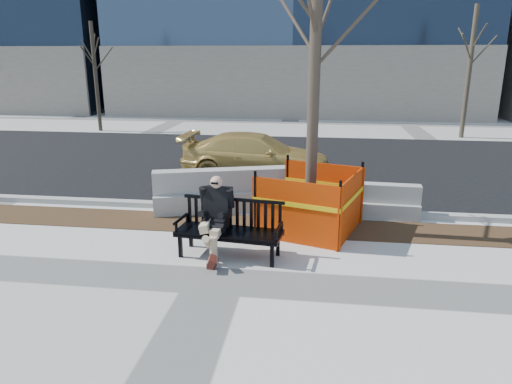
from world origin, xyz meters
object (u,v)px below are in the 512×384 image
at_px(tree_fence, 309,229).
at_px(sedan, 256,177).
at_px(seated_man, 216,253).
at_px(jersey_barrier_left, 229,209).
at_px(bench, 230,256).
at_px(jersey_barrier_right, 356,215).

distance_m(tree_fence, sedan, 4.55).
xyz_separation_m(seated_man, sedan, (-0.01, 5.71, 0.00)).
relative_size(tree_fence, jersey_barrier_left, 1.95).
bearing_deg(seated_man, bench, -10.99).
distance_m(seated_man, jersey_barrier_left, 2.55).
xyz_separation_m(tree_fence, jersey_barrier_right, (1.03, 1.03, 0.00)).
distance_m(sedan, jersey_barrier_right, 4.20).
height_order(seated_man, jersey_barrier_left, seated_man).
bearing_deg(seated_man, jersey_barrier_left, 102.10).
height_order(bench, seated_man, seated_man).
height_order(bench, sedan, sedan).
distance_m(seated_man, sedan, 5.71).
distance_m(jersey_barrier_left, jersey_barrier_right, 2.92).
bearing_deg(jersey_barrier_right, tree_fence, -131.96).
bearing_deg(bench, tree_fence, 54.78).
xyz_separation_m(seated_man, jersey_barrier_left, (-0.24, 2.54, 0.00)).
xyz_separation_m(bench, jersey_barrier_left, (-0.50, 2.62, 0.00)).
relative_size(tree_fence, jersey_barrier_right, 2.49).
height_order(seated_man, jersey_barrier_right, seated_man).
relative_size(bench, seated_man, 1.35).
bearing_deg(seated_man, sedan, 96.80).
relative_size(tree_fence, sedan, 1.52).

